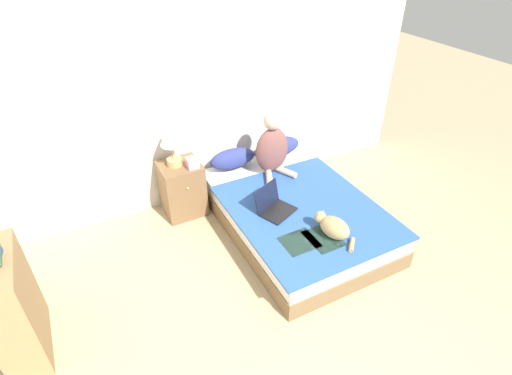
# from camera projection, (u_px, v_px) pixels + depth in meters

# --- Properties ---
(wall_back) EXTENTS (5.46, 0.05, 2.55)m
(wall_back) POSITION_uv_depth(u_px,v_px,m) (201.00, 91.00, 4.26)
(wall_back) COLOR silver
(wall_back) RESTS_ON ground_plane
(bed) EXTENTS (1.42, 2.08, 0.38)m
(bed) POSITION_uv_depth(u_px,v_px,m) (295.00, 214.00, 4.27)
(bed) COLOR brown
(bed) RESTS_ON ground_plane
(pillow_near) EXTENTS (0.55, 0.25, 0.23)m
(pillow_near) POSITION_uv_depth(u_px,v_px,m) (233.00, 159.00, 4.64)
(pillow_near) COLOR navy
(pillow_near) RESTS_ON bed
(pillow_far) EXTENTS (0.55, 0.25, 0.23)m
(pillow_far) POSITION_uv_depth(u_px,v_px,m) (279.00, 147.00, 4.87)
(pillow_far) COLOR navy
(pillow_far) RESTS_ON bed
(person_sitting) EXTENTS (0.40, 0.39, 0.74)m
(person_sitting) POSITION_uv_depth(u_px,v_px,m) (272.00, 147.00, 4.45)
(person_sitting) COLOR brown
(person_sitting) RESTS_ON bed
(cat_tabby) EXTENTS (0.27, 0.49, 0.19)m
(cat_tabby) POSITION_uv_depth(u_px,v_px,m) (333.00, 227.00, 3.65)
(cat_tabby) COLOR tan
(cat_tabby) RESTS_ON bed
(laptop_open) EXTENTS (0.43, 0.41, 0.26)m
(laptop_open) POSITION_uv_depth(u_px,v_px,m) (274.00, 206.00, 3.98)
(laptop_open) COLOR black
(laptop_open) RESTS_ON bed
(nightstand) EXTENTS (0.44, 0.43, 0.62)m
(nightstand) POSITION_uv_depth(u_px,v_px,m) (182.00, 189.00, 4.45)
(nightstand) COLOR brown
(nightstand) RESTS_ON ground_plane
(table_lamp) EXTENTS (0.24, 0.24, 0.48)m
(table_lamp) POSITION_uv_depth(u_px,v_px,m) (171.00, 138.00, 4.08)
(table_lamp) COLOR tan
(table_lamp) RESTS_ON nightstand
(tissue_box) EXTENTS (0.12, 0.12, 0.14)m
(tissue_box) POSITION_uv_depth(u_px,v_px,m) (192.00, 162.00, 4.20)
(tissue_box) COLOR #E09EB2
(tissue_box) RESTS_ON nightstand
(bookshelf) EXTENTS (0.28, 0.68, 0.92)m
(bookshelf) POSITION_uv_depth(u_px,v_px,m) (13.00, 308.00, 2.92)
(bookshelf) COLOR #99754C
(bookshelf) RESTS_ON ground_plane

